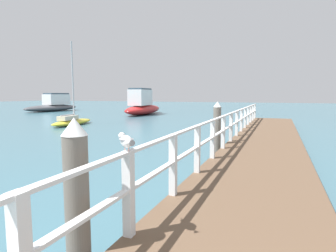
# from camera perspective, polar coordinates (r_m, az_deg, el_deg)

# --- Properties ---
(pier_deck) EXTENTS (2.65, 23.54, 0.36)m
(pier_deck) POSITION_cam_1_polar(r_m,az_deg,el_deg) (10.97, 19.12, -4.27)
(pier_deck) COLOR brown
(pier_deck) RESTS_ON ground_plane
(pier_railing) EXTENTS (0.12, 22.06, 1.10)m
(pier_railing) POSITION_cam_1_polar(r_m,az_deg,el_deg) (10.97, 12.77, 0.45)
(pier_railing) COLOR white
(pier_railing) RESTS_ON pier_deck
(dock_piling_near) EXTENTS (0.29, 0.29, 1.90)m
(dock_piling_near) POSITION_cam_1_polar(r_m,az_deg,el_deg) (3.43, -18.16, -14.21)
(dock_piling_near) COLOR #6B6056
(dock_piling_near) RESTS_ON ground_plane
(dock_piling_far) EXTENTS (0.29, 0.29, 1.90)m
(dock_piling_far) POSITION_cam_1_polar(r_m,az_deg,el_deg) (10.32, 10.02, -0.28)
(dock_piling_far) COLOR #6B6056
(dock_piling_far) RESTS_ON ground_plane
(seagull_foreground) EXTENTS (0.39, 0.35, 0.21)m
(seagull_foreground) POSITION_cam_1_polar(r_m,az_deg,el_deg) (3.43, -8.59, -2.94)
(seagull_foreground) COLOR white
(seagull_foreground) RESTS_ON pier_railing
(boat_1) EXTENTS (2.96, 8.38, 2.36)m
(boat_1) POSITION_cam_1_polar(r_m,az_deg,el_deg) (39.42, -22.44, 3.98)
(boat_1) COLOR #4C4C51
(boat_1) RESTS_ON ground_plane
(boat_2) EXTENTS (3.22, 8.61, 2.83)m
(boat_2) POSITION_cam_1_polar(r_m,az_deg,el_deg) (30.40, -5.24, 4.15)
(boat_2) COLOR red
(boat_2) RESTS_ON ground_plane
(boat_4) EXTENTS (1.65, 4.32, 5.83)m
(boat_4) POSITION_cam_1_polar(r_m,az_deg,el_deg) (20.81, -19.10, 1.02)
(boat_4) COLOR gold
(boat_4) RESTS_ON ground_plane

